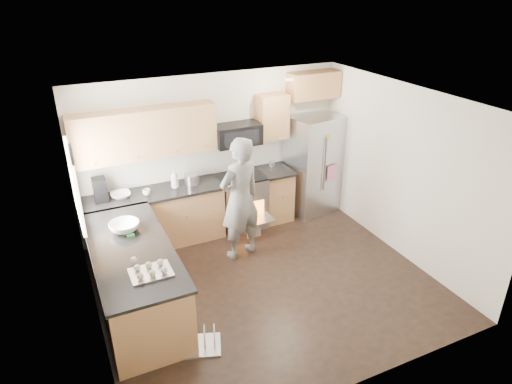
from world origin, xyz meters
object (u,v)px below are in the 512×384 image
dish_rack (200,342)px  stove_range (241,190)px  person (240,199)px  refrigerator (313,164)px

dish_rack → stove_range: bearing=57.2°
stove_range → person: person is taller
stove_range → dish_rack: size_ratio=3.12×
stove_range → dish_rack: (-1.60, -2.48, -0.60)m
refrigerator → dish_rack: (-3.02, -2.48, -0.81)m
person → dish_rack: person is taller
stove_range → person: (-0.37, -0.85, 0.28)m
refrigerator → person: person is taller
refrigerator → dish_rack: refrigerator is taller
stove_range → dish_rack: bearing=-122.8°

